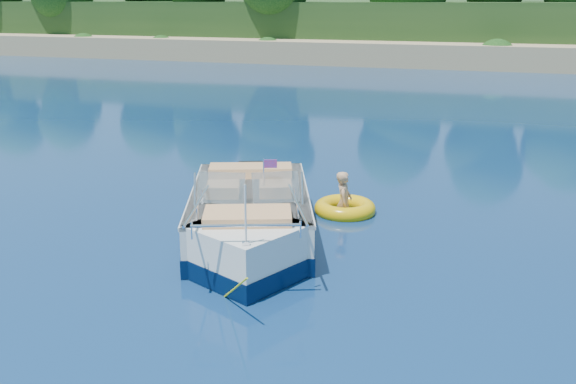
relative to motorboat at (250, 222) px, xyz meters
name	(u,v)px	position (x,y,z in m)	size (l,w,h in m)	color
ground	(328,342)	(2.26, -3.01, -0.39)	(160.00, 160.00, 0.00)	#091F44
shoreline	(483,31)	(2.26, 60.76, 0.59)	(170.00, 59.00, 6.00)	tan
motorboat	(250,222)	(0.00, 0.00, 0.00)	(3.42, 5.75, 2.01)	silver
tow_tube	(345,208)	(1.27, 2.21, -0.30)	(1.70, 1.70, 0.34)	#E7B009
boy	(344,213)	(1.26, 2.15, -0.39)	(0.50, 0.33, 1.38)	tan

